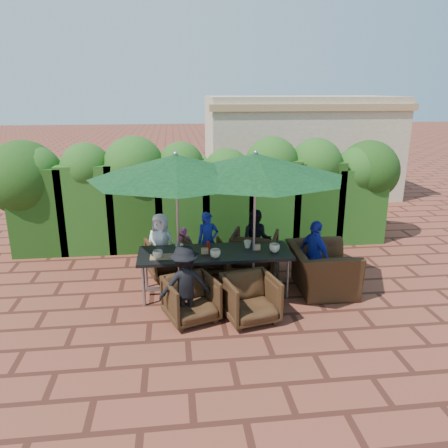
{
  "coord_description": "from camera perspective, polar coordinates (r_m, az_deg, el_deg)",
  "views": [
    {
      "loc": [
        -0.68,
        -7.11,
        3.38
      ],
      "look_at": [
        0.21,
        0.4,
        1.06
      ],
      "focal_mm": 35.0,
      "sensor_mm": 36.0,
      "label": 1
    }
  ],
  "objects": [
    {
      "name": "cup_d",
      "position": [
        7.61,
        3.09,
        -2.65
      ],
      "size": [
        0.14,
        0.14,
        0.13
      ],
      "primitive_type": "imported",
      "color": "beige",
      "rests_on": "dining_table"
    },
    {
      "name": "chair_near_right",
      "position": [
        6.71,
        3.48,
        -9.43
      ],
      "size": [
        0.89,
        0.86,
        0.78
      ],
      "primitive_type": "imported",
      "rotation": [
        0.0,
        0.0,
        0.22
      ],
      "color": "black",
      "rests_on": "ground"
    },
    {
      "name": "umbrella_left",
      "position": [
        7.03,
        -6.31,
        7.44
      ],
      "size": [
        2.82,
        2.82,
        2.46
      ],
      "color": "gray",
      "rests_on": "ground"
    },
    {
      "name": "cup_a",
      "position": [
        7.21,
        -8.63,
        -3.94
      ],
      "size": [
        0.17,
        0.17,
        0.13
      ],
      "primitive_type": "imported",
      "color": "beige",
      "rests_on": "dining_table"
    },
    {
      "name": "adult_far_right",
      "position": [
        8.42,
        4.27,
        -2.19
      ],
      "size": [
        0.66,
        0.5,
        1.22
      ],
      "primitive_type": "imported",
      "rotation": [
        0.0,
        0.0,
        -0.28
      ],
      "color": "black",
      "rests_on": "ground"
    },
    {
      "name": "serving_tray",
      "position": [
        7.26,
        -8.26,
        -4.27
      ],
      "size": [
        0.35,
        0.25,
        0.02
      ],
      "primitive_type": "cube",
      "color": "#9A704A",
      "rests_on": "dining_table"
    },
    {
      "name": "hedge_wall",
      "position": [
        9.66,
        -3.32,
        4.87
      ],
      "size": [
        9.1,
        1.6,
        2.47
      ],
      "color": "#16350E",
      "rests_on": "ground"
    },
    {
      "name": "cup_b",
      "position": [
        7.46,
        -5.83,
        -3.13
      ],
      "size": [
        0.14,
        0.14,
        0.13
      ],
      "primitive_type": "imported",
      "color": "beige",
      "rests_on": "dining_table"
    },
    {
      "name": "cup_c",
      "position": [
        7.16,
        -1.14,
        -3.86
      ],
      "size": [
        0.18,
        0.18,
        0.14
      ],
      "primitive_type": "imported",
      "color": "beige",
      "rests_on": "dining_table"
    },
    {
      "name": "ketchup_bottle",
      "position": [
        7.43,
        -2.09,
        -2.96
      ],
      "size": [
        0.04,
        0.04,
        0.17
      ],
      "primitive_type": "cylinder",
      "color": "#B20C0A",
      "rests_on": "dining_table"
    },
    {
      "name": "child_right",
      "position": [
        8.66,
        1.46,
        -3.28
      ],
      "size": [
        0.31,
        0.28,
        0.73
      ],
      "primitive_type": "imported",
      "rotation": [
        0.0,
        0.0,
        -0.26
      ],
      "color": "#A152B3",
      "rests_on": "ground"
    },
    {
      "name": "pedestrian_a",
      "position": [
        11.69,
        5.0,
        4.67
      ],
      "size": [
        1.59,
        1.56,
        1.76
      ],
      "primitive_type": "imported",
      "rotation": [
        0.0,
        0.0,
        2.38
      ],
      "color": "#238227",
      "rests_on": "ground"
    },
    {
      "name": "adult_far_mid",
      "position": [
        8.45,
        -2.11,
        -2.28
      ],
      "size": [
        0.47,
        0.41,
        1.16
      ],
      "primitive_type": "imported",
      "rotation": [
        0.0,
        0.0,
        0.17
      ],
      "color": "#1E2AA2",
      "rests_on": "ground"
    },
    {
      "name": "cup_e",
      "position": [
        7.45,
        6.61,
        -3.12
      ],
      "size": [
        0.18,
        0.18,
        0.14
      ],
      "primitive_type": "imported",
      "color": "beige",
      "rests_on": "dining_table"
    },
    {
      "name": "building",
      "position": [
        14.82,
        9.82,
        9.96
      ],
      "size": [
        6.2,
        3.08,
        3.2
      ],
      "color": "beige",
      "rests_on": "ground"
    },
    {
      "name": "adult_end_right",
      "position": [
        7.78,
        11.75,
        -4.04
      ],
      "size": [
        0.61,
        0.82,
        1.25
      ],
      "primitive_type": "imported",
      "rotation": [
        0.0,
        0.0,
        1.95
      ],
      "color": "#1E2AA2",
      "rests_on": "ground"
    },
    {
      "name": "number_block_right",
      "position": [
        7.52,
        4.3,
        -3.04
      ],
      "size": [
        0.12,
        0.06,
        0.1
      ],
      "primitive_type": "cube",
      "color": "tan",
      "rests_on": "dining_table"
    },
    {
      "name": "adult_far_left",
      "position": [
        8.35,
        -8.23,
        -2.6
      ],
      "size": [
        0.68,
        0.55,
        1.19
      ],
      "primitive_type": "imported",
      "rotation": [
        0.0,
        0.0,
        -0.41
      ],
      "color": "white",
      "rests_on": "ground"
    },
    {
      "name": "pedestrian_b",
      "position": [
        12.18,
        9.04,
        4.61
      ],
      "size": [
        0.89,
        0.77,
        1.59
      ],
      "primitive_type": "imported",
      "rotation": [
        0.0,
        0.0,
        3.63
      ],
      "color": "#E5519C",
      "rests_on": "ground"
    },
    {
      "name": "chair_end_right",
      "position": [
        7.79,
        12.72,
        -4.85
      ],
      "size": [
        0.82,
        1.22,
        1.05
      ],
      "primitive_type": "imported",
      "rotation": [
        0.0,
        0.0,
        1.54
      ],
      "color": "black",
      "rests_on": "ground"
    },
    {
      "name": "dining_table",
      "position": [
        7.45,
        -1.2,
        -4.19
      ],
      "size": [
        2.59,
        0.9,
        0.75
      ],
      "color": "black",
      "rests_on": "ground"
    },
    {
      "name": "chair_far_mid",
      "position": [
        8.4,
        -2.45,
        -4.12
      ],
      "size": [
        0.74,
        0.7,
        0.69
      ],
      "primitive_type": "imported",
      "rotation": [
        0.0,
        0.0,
        3.26
      ],
      "color": "black",
      "rests_on": "ground"
    },
    {
      "name": "chair_far_left",
      "position": [
        8.31,
        -7.21,
        -4.15
      ],
      "size": [
        0.93,
        0.9,
        0.78
      ],
      "primitive_type": "imported",
      "rotation": [
        0.0,
        0.0,
        3.43
      ],
      "color": "black",
      "rests_on": "ground"
    },
    {
      "name": "child_left",
      "position": [
        8.59,
        -5.2,
        -3.19
      ],
      "size": [
        0.32,
        0.26,
        0.83
      ],
      "primitive_type": "imported",
      "rotation": [
        0.0,
        0.0,
        -0.07
      ],
      "color": "#E5519C",
      "rests_on": "ground"
    },
    {
      "name": "chair_far_right",
      "position": [
        8.45,
        4.01,
        -3.38
      ],
      "size": [
        1.05,
        1.02,
        0.86
      ],
      "primitive_type": "imported",
      "rotation": [
        0.0,
        0.0,
        2.81
      ],
      "color": "black",
      "rests_on": "ground"
    },
    {
      "name": "pedestrian_c",
      "position": [
        12.43,
        12.42,
        5.08
      ],
      "size": [
        1.23,
        0.87,
        1.76
      ],
      "primitive_type": "imported",
      "rotation": [
        0.0,
        0.0,
        2.79
      ],
      "color": "#92929A",
      "rests_on": "ground"
    },
    {
      "name": "chair_near_left",
      "position": [
        6.73,
        -4.34,
        -9.51
      ],
      "size": [
        0.92,
        0.89,
        0.75
      ],
      "primitive_type": "imported",
      "rotation": [
        0.0,
        0.0,
        0.35
      ],
      "color": "black",
      "rests_on": "ground"
    },
    {
      "name": "adult_near_left",
      "position": [
        6.6,
        -5.12,
        -7.85
      ],
      "size": [
        0.82,
        0.48,
        1.21
      ],
      "primitive_type": "imported",
      "rotation": [
        0.0,
        0.0,
        3.31
      ],
      "color": "black",
      "rests_on": "ground"
    },
    {
      "name": "ground",
      "position": [
        7.9,
        -1.17,
        -8.25
      ],
      "size": [
        80.0,
        80.0,
        0.0
      ],
      "primitive_type": "plane",
      "color": "brown",
      "rests_on": "ground"
    },
    {
      "name": "umbrella_right",
      "position": [
        7.14,
        4.14,
        7.64
      ],
      "size": [
        2.94,
        2.94,
        2.46
      ],
      "color": "gray",
      "rests_on": "ground"
    },
    {
      "name": "number_block_left",
      "position": [
        7.34,
        -2.54,
        -3.53
      ],
      "size": [
        0.12,
        0.06,
        0.1
      ],
      "primitive_type": "cube",
      "color": "tan",
      "rests_on": "dining_table"
    },
    {
      "name": "sauce_bottle",
      "position": [
        7.47,
        -2.03,
        -2.85
      ],
      "size": [
        0.04,
        0.04,
        0.17
      ],
      "primitive_type": "cylinder",
      "color": "#4C230C",
      "rests_on": "dining_table"
    }
  ]
}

